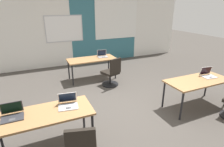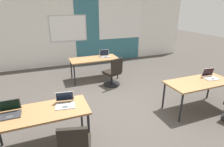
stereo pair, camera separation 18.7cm
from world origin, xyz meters
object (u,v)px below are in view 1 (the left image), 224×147
object	(u,v)px
desk_near_left	(44,116)
desk_near_right	(198,82)
laptop_far_right	(102,55)
chair_far_right	(112,74)
desk_far_center	(92,60)
laptop_near_left_end	(12,114)
laptop_near_right_end	(208,75)
laptop_near_left_inner	(68,103)

from	to	relation	value
desk_near_left	desk_near_right	world-z (taller)	same
laptop_far_right	desk_near_left	bearing A→B (deg)	-122.12
laptop_far_right	chair_far_right	xyz separation A→B (m)	(-0.04, -0.86, -0.39)
desk_near_left	desk_near_right	xyz separation A→B (m)	(3.50, 0.00, 0.00)
desk_far_center	laptop_near_left_end	distance (m)	3.50
laptop_near_right_end	laptop_near_left_end	xyz separation A→B (m)	(-4.36, 0.02, -0.00)
desk_near_left	desk_far_center	size ratio (longest dim) A/B	1.00
desk_near_left	laptop_near_left_inner	bearing A→B (deg)	9.50
laptop_near_left_inner	laptop_near_left_end	distance (m)	0.88
chair_far_right	laptop_near_left_end	xyz separation A→B (m)	(-2.58, -1.92, 0.39)
desk_far_center	chair_far_right	world-z (taller)	chair_far_right
desk_near_left	laptop_near_right_end	world-z (taller)	laptop_near_right_end
desk_far_center	laptop_near_left_end	world-z (taller)	laptop_near_left_end
laptop_near_right_end	desk_near_right	bearing A→B (deg)	-163.45
desk_near_right	laptop_near_right_end	world-z (taller)	laptop_near_right_end
desk_near_left	laptop_near_left_end	world-z (taller)	laptop_near_left_end
laptop_near_left_inner	chair_far_right	distance (m)	2.61
laptop_far_right	laptop_near_left_end	bearing A→B (deg)	-128.42
desk_far_center	laptop_far_right	size ratio (longest dim) A/B	4.55
desk_far_center	desk_near_left	bearing A→B (deg)	-122.01
chair_far_right	laptop_near_left_inner	bearing A→B (deg)	31.29
desk_near_left	laptop_near_left_inner	distance (m)	0.44
desk_near_left	laptop_near_right_end	size ratio (longest dim) A/B	4.42
desk_far_center	laptop_near_left_end	xyz separation A→B (m)	(-2.21, -2.71, 0.11)
laptop_near_left_inner	chair_far_right	bearing A→B (deg)	57.40
desk_far_center	chair_far_right	distance (m)	0.92
desk_near_right	laptop_far_right	size ratio (longest dim) A/B	4.55
desk_near_right	laptop_near_right_end	distance (m)	0.42
desk_near_right	desk_far_center	xyz separation A→B (m)	(-1.75, 2.80, 0.00)
laptop_near_left_inner	laptop_far_right	world-z (taller)	laptop_far_right
desk_near_left	laptop_near_right_end	distance (m)	3.90
desk_near_right	laptop_far_right	distance (m)	3.17
desk_far_center	laptop_far_right	world-z (taller)	laptop_far_right
laptop_near_right_end	chair_far_right	bearing A→B (deg)	139.52
desk_near_left	desk_far_center	world-z (taller)	same
laptop_near_right_end	laptop_near_left_end	bearing A→B (deg)	-173.27
laptop_far_right	chair_far_right	bearing A→B (deg)	-87.64
laptop_near_left_inner	laptop_near_left_end	size ratio (longest dim) A/B	1.13
desk_far_center	desk_near_right	bearing A→B (deg)	-57.99
desk_near_right	laptop_near_right_end	size ratio (longest dim) A/B	4.42
laptop_near_left_end	chair_far_right	bearing A→B (deg)	36.57
laptop_near_left_end	laptop_near_left_inner	bearing A→B (deg)	-1.20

